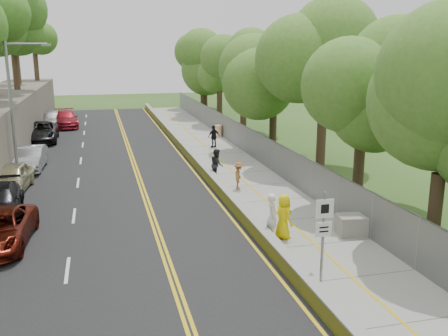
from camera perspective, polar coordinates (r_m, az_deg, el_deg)
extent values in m
plane|color=#33511E|center=(19.54, 4.39, -9.45)|extent=(140.00, 140.00, 0.00)
cube|color=black|center=(32.91, -13.06, -0.16)|extent=(11.20, 66.00, 0.04)
cube|color=gray|center=(33.96, 0.46, 0.63)|extent=(4.20, 66.00, 0.05)
cube|color=yellow|center=(33.41, -3.36, 0.87)|extent=(0.42, 66.00, 0.60)
cube|color=slate|center=(34.34, 3.86, 2.40)|extent=(0.04, 66.00, 2.00)
cylinder|color=gray|center=(31.61, -23.08, 5.90)|extent=(0.18, 0.18, 8.00)
cylinder|color=gray|center=(31.25, -21.70, 13.04)|extent=(2.30, 0.13, 0.13)
cube|color=gray|center=(31.14, -19.67, 13.12)|extent=(0.50, 0.22, 0.14)
cylinder|color=gray|center=(16.74, 11.23, -7.80)|extent=(0.09, 0.09, 3.10)
cube|color=white|center=(16.38, 11.43, -4.58)|extent=(0.62, 0.04, 0.62)
cube|color=white|center=(16.61, 11.32, -6.87)|extent=(0.56, 0.04, 0.50)
cylinder|color=orange|center=(43.83, -0.64, 4.26)|extent=(0.61, 0.61, 1.00)
cube|color=gray|center=(21.54, 14.46, -6.31)|extent=(1.34, 1.08, 0.82)
imported|color=#BCB48D|center=(29.38, -23.12, -1.02)|extent=(2.15, 4.50, 1.48)
imported|color=#9C9EA2|center=(34.09, -21.24, 1.05)|extent=(1.77, 4.59, 1.49)
imported|color=black|center=(44.00, -20.28, 3.87)|extent=(2.85, 5.96, 1.64)
imported|color=maroon|center=(51.58, -17.67, 5.37)|extent=(2.74, 5.73, 1.61)
imported|color=silver|center=(51.79, -18.87, 5.34)|extent=(2.11, 4.96, 1.67)
imported|color=yellow|center=(20.46, 6.81, -5.50)|extent=(0.79, 1.02, 1.85)
imported|color=white|center=(20.29, 5.56, -5.54)|extent=(0.62, 0.79, 1.91)
imported|color=black|center=(29.25, -0.82, 0.42)|extent=(0.78, 0.96, 1.85)
imported|color=#975E2F|center=(27.35, 1.70, -0.88)|extent=(0.87, 1.11, 1.52)
imported|color=black|center=(38.91, -1.16, 3.63)|extent=(1.10, 0.72, 1.73)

